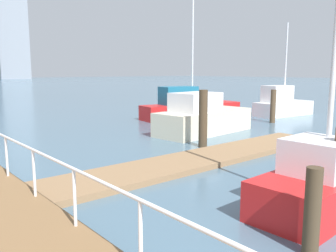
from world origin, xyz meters
The scene contains 11 objects.
ground_plane centered at (0.00, 20.00, 0.00)m, with size 300.00×300.00×0.00m, color slate.
floating_dock centered at (2.90, 9.54, 0.09)m, with size 12.80×2.00×0.18m, color #93704C.
boardwalk_railing centered at (-3.15, 10.63, 1.26)m, with size 0.06×27.95×1.08m.
dock_piling_0 centered at (13.00, 13.40, 1.01)m, with size 0.33×0.33×2.01m, color brown.
dock_piling_2 centered at (-0.19, 3.80, 0.78)m, with size 0.28×0.28×1.55m, color #473826.
dock_piling_3 centered at (4.70, 11.19, 1.19)m, with size 0.36×0.36×2.37m, color #473826.
moored_boat_1 centered at (16.51, 15.02, 0.81)m, with size 4.89×2.00×6.39m.
moored_boat_2 centered at (10.66, 18.37, 0.77)m, with size 7.47×2.48×9.23m.
moored_boat_3 centered at (2.06, 4.71, 0.63)m, with size 4.33×1.76×6.58m.
moored_boat_5 centered at (7.05, 13.54, 0.80)m, with size 5.64×2.60×2.08m.
skyline_tower_4 centered at (37.56, 146.27, 21.53)m, with size 11.13×10.66×43.05m, color #8C939E.
Camera 1 is at (-5.77, 0.97, 3.14)m, focal length 38.23 mm.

